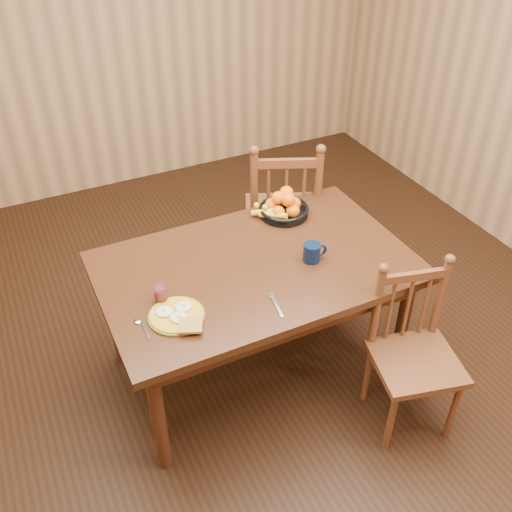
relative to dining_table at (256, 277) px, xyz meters
name	(u,v)px	position (x,y,z in m)	size (l,w,h in m)	color
room	(256,159)	(0.00, 0.00, 0.68)	(4.52, 5.02, 2.72)	black
dining_table	(256,277)	(0.00, 0.00, 0.00)	(1.60, 1.00, 0.75)	black
chair_far	(283,214)	(0.53, 0.69, -0.15)	(0.62, 0.61, 1.05)	#512B18
chair_near	(413,354)	(0.56, -0.65, -0.22)	(0.49, 0.48, 0.91)	#512B18
breakfast_plate	(177,316)	(-0.50, -0.21, 0.10)	(0.26, 0.30, 0.04)	#59601E
fork	(275,303)	(-0.06, -0.32, 0.09)	(0.05, 0.18, 0.00)	silver
spoon	(140,324)	(-0.67, -0.18, 0.09)	(0.04, 0.16, 0.01)	silver
coffee_mug	(312,252)	(0.28, -0.10, 0.14)	(0.13, 0.09, 0.10)	black
juice_glass	(161,295)	(-0.53, -0.07, 0.13)	(0.06, 0.06, 0.09)	silver
fruit_bowl	(283,207)	(0.34, 0.35, 0.14)	(0.32, 0.29, 0.17)	black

